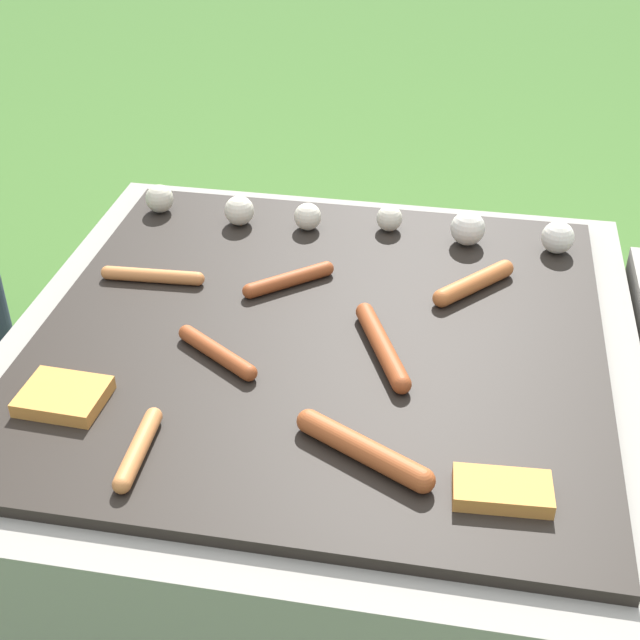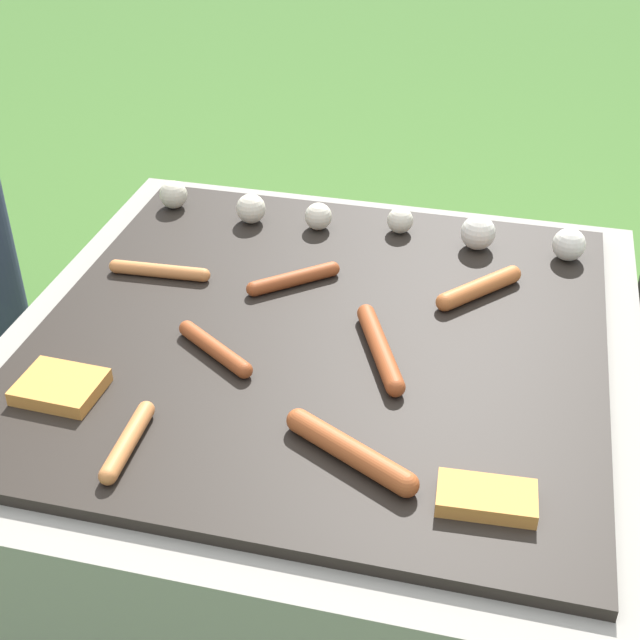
% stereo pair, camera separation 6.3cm
% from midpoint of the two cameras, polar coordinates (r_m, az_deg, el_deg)
% --- Properties ---
extents(ground_plane, '(14.00, 14.00, 0.00)m').
position_cam_midpoint_polar(ground_plane, '(1.58, 1.18, -13.05)').
color(ground_plane, '#3D6628').
extents(grill, '(0.93, 0.93, 0.41)m').
position_cam_midpoint_polar(grill, '(1.44, 1.27, -7.54)').
color(grill, gray).
rests_on(grill, ground_plane).
extents(sausage_front_right, '(0.13, 0.11, 0.02)m').
position_cam_midpoint_polar(sausage_front_right, '(1.41, -0.41, 2.64)').
color(sausage_front_right, '#93421E').
rests_on(sausage_front_right, grill).
extents(sausage_mid_left, '(0.03, 0.15, 0.02)m').
position_cam_midpoint_polar(sausage_mid_left, '(1.12, -10.61, -7.67)').
color(sausage_mid_left, '#C6753D').
rests_on(sausage_mid_left, grill).
extents(sausage_mid_right, '(0.10, 0.19, 0.03)m').
position_cam_midpoint_polar(sausage_mid_right, '(1.26, 5.30, -1.83)').
color(sausage_mid_right, '#93421E').
rests_on(sausage_mid_right, grill).
extents(sausage_front_center, '(0.18, 0.11, 0.03)m').
position_cam_midpoint_polar(sausage_front_center, '(1.09, 3.63, -8.41)').
color(sausage_front_center, '#A34C23').
rests_on(sausage_front_center, grill).
extents(sausage_back_center, '(0.14, 0.10, 0.02)m').
position_cam_midpoint_polar(sausage_back_center, '(1.26, -5.32, -1.86)').
color(sausage_back_center, '#93421E').
rests_on(sausage_back_center, grill).
extents(sausage_back_right, '(0.17, 0.03, 0.02)m').
position_cam_midpoint_polar(sausage_back_right, '(1.45, -9.02, 3.12)').
color(sausage_back_right, '#C6753D').
rests_on(sausage_back_right, grill).
extents(sausage_back_left, '(0.12, 0.14, 0.03)m').
position_cam_midpoint_polar(sausage_back_left, '(1.41, 11.43, 2.01)').
color(sausage_back_left, '#B7602D').
rests_on(sausage_back_left, grill).
extents(bread_slice_center, '(0.11, 0.09, 0.02)m').
position_cam_midpoint_polar(bread_slice_center, '(1.23, -14.88, -4.18)').
color(bread_slice_center, '#D18438').
rests_on(bread_slice_center, grill).
extents(bread_slice_right, '(0.12, 0.07, 0.02)m').
position_cam_midpoint_polar(bread_slice_right, '(1.06, 12.33, -11.10)').
color(bread_slice_right, '#D18438').
rests_on(bread_slice_right, grill).
extents(mushroom_row, '(0.76, 0.08, 0.06)m').
position_cam_midpoint_polar(mushroom_row, '(1.56, 4.72, 6.33)').
color(mushroom_row, beige).
rests_on(mushroom_row, grill).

